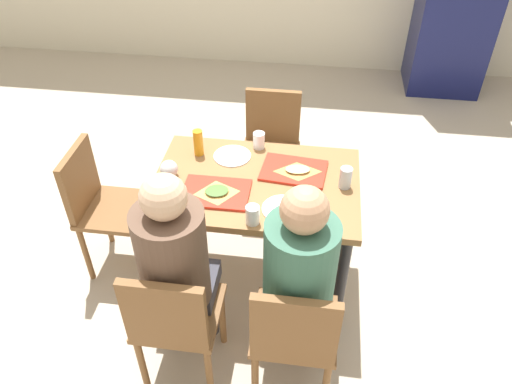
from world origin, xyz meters
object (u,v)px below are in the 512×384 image
Objects in this scene: main_table at (256,196)px; paper_plate_near_edge at (283,209)px; chair_near_right at (294,333)px; person_in_brown_jacket at (299,274)px; chair_left_end at (100,201)px; tray_red_far at (294,170)px; plastic_cup_b at (253,215)px; pizza_slice_a at (217,192)px; condiment_bottle at (198,143)px; chair_near_left at (174,319)px; foil_bundle at (169,169)px; person_in_red at (176,262)px; tray_red_near at (216,193)px; soda_can at (346,178)px; plastic_cup_a at (259,140)px; pizza_slice_b at (298,170)px; paper_plate_center at (232,156)px; chair_far_side at (271,143)px.

main_table is 0.30m from paper_plate_near_edge.
chair_near_right is 0.68× the size of person_in_brown_jacket.
chair_left_end reaches higher than tray_red_far.
main_table is 0.70m from person_in_brown_jacket.
main_table is 0.37m from plastic_cup_b.
chair_left_end is at bearing 169.10° from pizza_slice_a.
plastic_cup_b is 0.67m from condiment_bottle.
chair_near_left is 8.69× the size of foil_bundle.
paper_plate_near_edge is at bearing 42.60° from person_in_red.
soda_can is (0.68, 0.16, 0.05)m from tray_red_near.
soda_can reaches higher than pizza_slice_a.
chair_near_left is 4.17× the size of pizza_slice_a.
chair_left_end is 0.71m from condiment_bottle.
plastic_cup_b is 0.57m from soda_can.
condiment_bottle is at bearing 95.76° from person_in_red.
plastic_cup_a is at bearing 71.32° from pizza_slice_a.
main_table is 0.89× the size of person_in_brown_jacket.
pizza_slice_b is at bearing 55.37° from person_in_red.
person_in_red is 12.79× the size of foil_bundle.
paper_plate_center and paper_plate_near_edge have the same top height.
plastic_cup_a is at bearing 148.69° from soda_can.
main_table is at bearing -30.07° from condiment_bottle.
chair_left_end is at bearing 161.37° from plastic_cup_b.
paper_plate_center is at bearing 163.83° from pizza_slice_b.
chair_left_end is 1.21m from pizza_slice_b.
chair_near_right and foil_bundle have the same top height.
chair_near_right reaches higher than pizza_slice_a.
condiment_bottle is 0.26m from foil_bundle.
chair_left_end reaches higher than paper_plate_center.
chair_near_left is 4.13× the size of pizza_slice_b.
plastic_cup_a is at bearing 69.93° from tray_red_near.
chair_near_right is 1.19m from plastic_cup_a.
chair_near_right is 0.68× the size of person_in_red.
chair_near_right is at bearing -59.94° from plastic_cup_b.
foil_bundle is at bearing 163.43° from paper_plate_near_edge.
plastic_cup_a is (-0.03, 0.33, 0.16)m from main_table.
foil_bundle is (-0.48, -0.79, 0.31)m from chair_far_side.
chair_far_side is 2.41× the size of tray_red_far.
pizza_slice_a is at bearing -149.01° from pizza_slice_b.
plastic_cup_a is 0.62× the size of condiment_bottle.
tray_red_far is 0.48m from plastic_cup_b.
pizza_slice_b is at bearing -42.67° from plastic_cup_a.
condiment_bottle is (-0.18, 0.36, 0.06)m from pizza_slice_a.
main_table is at bearing -155.65° from pizza_slice_b.
tray_red_near is 0.48m from pizza_slice_b.
tray_red_far is 3.60× the size of plastic_cup_a.
chair_near_left reaches higher than paper_plate_near_edge.
person_in_red reaches higher than plastic_cup_b.
chair_far_side and plastic_cup_b have the same top height.
plastic_cup_b is at bearing -31.31° from foil_bundle.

